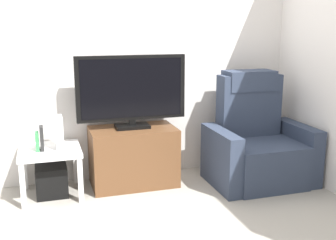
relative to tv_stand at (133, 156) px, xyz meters
name	(u,v)px	position (x,y,z in m)	size (l,w,h in m)	color
ground_plane	(141,223)	(-0.13, -0.83, -0.28)	(6.40, 6.40, 0.00)	#9E998E
wall_back	(112,49)	(-0.13, 0.30, 1.02)	(6.40, 0.06, 2.60)	silver
tv_stand	(133,156)	(0.00, 0.00, 0.00)	(0.81, 0.48, 0.56)	brown
television	(132,90)	(0.00, 0.02, 0.65)	(1.04, 0.20, 0.69)	black
recliner_armchair	(257,144)	(1.20, -0.25, 0.09)	(0.98, 0.78, 1.08)	#2D384C
side_table	(50,156)	(-0.77, -0.04, 0.09)	(0.54, 0.54, 0.44)	white
subwoofer_box	(52,181)	(-0.77, -0.04, -0.14)	(0.28, 0.28, 0.28)	black
book_leftmost	(37,141)	(-0.87, -0.06, 0.24)	(0.03, 0.12, 0.17)	#388C4C
book_middle	(42,138)	(-0.83, -0.06, 0.27)	(0.03, 0.12, 0.22)	#262626
game_console	(59,132)	(-0.68, -0.03, 0.30)	(0.07, 0.20, 0.29)	white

